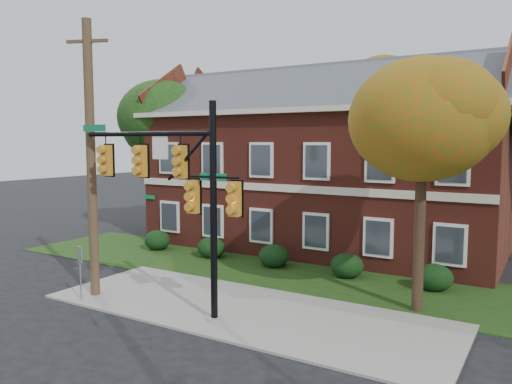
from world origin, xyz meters
The scene contains 15 objects.
ground centered at (0.00, 0.00, 0.00)m, with size 120.00×120.00×0.00m, color black.
sidewalk centered at (0.00, 1.00, 0.04)m, with size 14.00×5.00×0.08m, color gray.
grass_strip centered at (0.00, 6.00, 0.02)m, with size 30.00×6.00×0.04m, color #193811.
apartment_building centered at (-2.00, 11.95, 4.99)m, with size 18.80×8.80×9.74m.
hedge_far_left centered at (-9.00, 6.70, 0.53)m, with size 1.40×1.26×1.05m, color black.
hedge_left centered at (-5.50, 6.70, 0.53)m, with size 1.40×1.26×1.05m, color black.
hedge_center centered at (-2.00, 6.70, 0.53)m, with size 1.40×1.26×1.05m, color black.
hedge_right centered at (1.50, 6.70, 0.53)m, with size 1.40×1.26×1.05m, color black.
hedge_far_right centered at (5.00, 6.70, 0.53)m, with size 1.40×1.26×1.05m, color black.
tree_near_right centered at (5.22, 3.87, 6.67)m, with size 4.50×4.25×8.58m.
tree_left_rear centered at (-11.73, 10.84, 6.68)m, with size 5.40×5.10×8.88m.
tree_far_rear centered at (-0.66, 19.79, 8.84)m, with size 6.84×6.46×11.52m.
traffic_signal centered at (-1.48, -0.43, 4.29)m, with size 6.18×0.84×6.91m.
utility_pole centered at (-5.56, -0.43, 5.05)m, with size 1.49×0.65×9.96m.
sign_post centered at (-5.50, -1.12, 1.35)m, with size 0.29×0.10×1.99m.
Camera 1 is at (8.76, -12.70, 5.67)m, focal length 35.00 mm.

